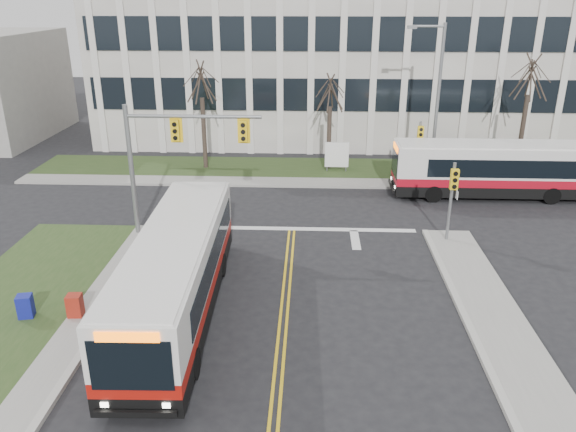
# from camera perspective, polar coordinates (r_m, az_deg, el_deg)

# --- Properties ---
(ground) EXTENTS (120.00, 120.00, 0.00)m
(ground) POSITION_cam_1_polar(r_m,az_deg,el_deg) (20.13, -0.46, -10.49)
(ground) COLOR black
(ground) RESTS_ON ground
(sidewalk_west) EXTENTS (1.20, 26.00, 0.14)m
(sidewalk_west) POSITION_cam_1_polar(r_m,az_deg,el_deg) (17.90, -25.55, -17.37)
(sidewalk_west) COLOR #9E9B93
(sidewalk_west) RESTS_ON ground
(sidewalk_east) EXTENTS (2.00, 26.00, 0.14)m
(sidewalk_east) POSITION_cam_1_polar(r_m,az_deg,el_deg) (17.37, 25.64, -18.72)
(sidewalk_east) COLOR #9E9B93
(sidewalk_east) RESTS_ON ground
(sidewalk_cross) EXTENTS (44.00, 1.60, 0.14)m
(sidewalk_cross) POSITION_cam_1_polar(r_m,az_deg,el_deg) (34.17, 9.26, 3.27)
(sidewalk_cross) COLOR #9E9B93
(sidewalk_cross) RESTS_ON ground
(building_lawn) EXTENTS (44.00, 5.00, 0.12)m
(building_lawn) POSITION_cam_1_polar(r_m,az_deg,el_deg) (36.83, 8.80, 4.63)
(building_lawn) COLOR #2A411C
(building_lawn) RESTS_ON ground
(office_building) EXTENTS (40.00, 16.00, 12.00)m
(office_building) POSITION_cam_1_polar(r_m,az_deg,el_deg) (47.42, 7.72, 15.83)
(office_building) COLOR silver
(office_building) RESTS_ON ground
(mast_arm_signal) EXTENTS (6.11, 0.38, 6.20)m
(mast_arm_signal) POSITION_cam_1_polar(r_m,az_deg,el_deg) (25.85, -12.28, 6.73)
(mast_arm_signal) COLOR slate
(mast_arm_signal) RESTS_ON ground
(signal_pole_near) EXTENTS (0.34, 0.39, 3.80)m
(signal_pole_near) POSITION_cam_1_polar(r_m,az_deg,el_deg) (26.06, 16.36, 2.41)
(signal_pole_near) COLOR slate
(signal_pole_near) RESTS_ON ground
(signal_pole_far) EXTENTS (0.34, 0.39, 3.80)m
(signal_pole_far) POSITION_cam_1_polar(r_m,az_deg,el_deg) (34.02, 13.18, 7.17)
(signal_pole_far) COLOR slate
(signal_pole_far) RESTS_ON ground
(streetlight) EXTENTS (2.15, 0.25, 9.20)m
(streetlight) POSITION_cam_1_polar(r_m,az_deg,el_deg) (34.41, 14.72, 11.79)
(streetlight) COLOR slate
(streetlight) RESTS_ON ground
(directory_sign) EXTENTS (1.50, 0.12, 2.00)m
(directory_sign) POSITION_cam_1_polar(r_m,az_deg,el_deg) (35.84, 4.98, 6.18)
(directory_sign) COLOR slate
(directory_sign) RESTS_ON ground
(tree_left) EXTENTS (1.80, 1.80, 7.70)m
(tree_left) POSITION_cam_1_polar(r_m,az_deg,el_deg) (36.06, -8.81, 13.17)
(tree_left) COLOR #42352B
(tree_left) RESTS_ON ground
(tree_mid) EXTENTS (1.80, 1.80, 6.82)m
(tree_mid) POSITION_cam_1_polar(r_m,az_deg,el_deg) (35.70, 4.31, 12.25)
(tree_mid) COLOR #42352B
(tree_mid) RESTS_ON ground
(tree_right) EXTENTS (1.80, 1.80, 8.25)m
(tree_right) POSITION_cam_1_polar(r_m,az_deg,el_deg) (37.69, 23.40, 12.67)
(tree_right) COLOR #42352B
(tree_right) RESTS_ON ground
(bus_main) EXTENTS (2.79, 11.53, 3.06)m
(bus_main) POSITION_cam_1_polar(r_m,az_deg,el_deg) (20.16, -11.18, -5.90)
(bus_main) COLOR silver
(bus_main) RESTS_ON ground
(bus_cross) EXTENTS (11.24, 2.47, 3.00)m
(bus_cross) POSITION_cam_1_polar(r_m,az_deg,el_deg) (33.43, 20.36, 4.32)
(bus_cross) COLOR silver
(bus_cross) RESTS_ON ground
(newspaper_box_blue) EXTENTS (0.58, 0.55, 0.95)m
(newspaper_box_blue) POSITION_cam_1_polar(r_m,az_deg,el_deg) (21.94, -25.10, -8.42)
(newspaper_box_blue) COLOR navy
(newspaper_box_blue) RESTS_ON ground
(newspaper_box_red) EXTENTS (0.53, 0.48, 0.95)m
(newspaper_box_red) POSITION_cam_1_polar(r_m,az_deg,el_deg) (21.30, -20.81, -8.64)
(newspaper_box_red) COLOR maroon
(newspaper_box_red) RESTS_ON ground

